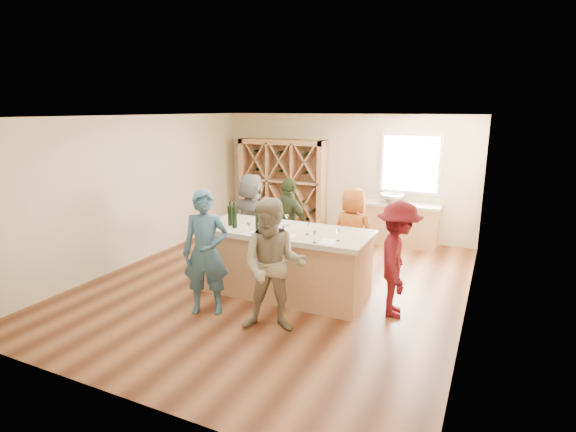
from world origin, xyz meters
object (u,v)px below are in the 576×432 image
at_px(wine_bottle_d, 258,219).
at_px(person_near_left, 206,252).
at_px(wine_bottle_b, 235,217).
at_px(wine_bottle_e, 264,220).
at_px(person_server, 398,259).
at_px(person_far_left, 252,218).
at_px(person_far_right, 353,233).
at_px(person_far_mid, 289,224).
at_px(wine_bottle_a, 230,216).
at_px(wine_rack, 282,185).
at_px(person_near_right, 273,266).
at_px(sink, 392,198).
at_px(tasting_counter_base, 285,264).

height_order(wine_bottle_d, person_near_left, person_near_left).
bearing_deg(person_near_left, wine_bottle_b, 67.27).
distance_m(wine_bottle_b, wine_bottle_d, 0.39).
distance_m(wine_bottle_e, person_server, 2.08).
relative_size(wine_bottle_d, person_far_left, 0.19).
height_order(person_far_right, person_far_left, person_far_left).
bearing_deg(person_server, wine_bottle_d, 83.03).
height_order(wine_bottle_e, person_near_left, person_near_left).
bearing_deg(person_near_left, wine_bottle_d, 43.76).
bearing_deg(person_far_mid, person_server, 175.11).
bearing_deg(person_far_mid, wine_bottle_a, 93.44).
bearing_deg(person_server, wine_rack, 32.53).
height_order(wine_bottle_d, person_near_right, person_near_right).
distance_m(person_near_left, person_near_right, 1.13).
height_order(sink, person_far_mid, person_far_mid).
bearing_deg(person_near_right, wine_bottle_a, 124.18).
xyz_separation_m(wine_rack, sink, (2.70, -0.07, -0.09)).
xyz_separation_m(sink, person_server, (0.88, -3.55, -0.17)).
relative_size(tasting_counter_base, wine_bottle_d, 7.91).
bearing_deg(wine_bottle_e, person_server, 5.59).
bearing_deg(tasting_counter_base, sink, 75.81).
xyz_separation_m(sink, wine_bottle_e, (-1.16, -3.75, 0.23)).
height_order(wine_rack, wine_bottle_a, wine_rack).
bearing_deg(person_near_left, tasting_counter_base, 31.57).
bearing_deg(person_far_right, person_far_left, 12.24).
height_order(sink, wine_bottle_a, wine_bottle_a).
relative_size(wine_rack, person_near_right, 1.21).
distance_m(sink, wine_bottle_d, 3.96).
relative_size(wine_bottle_b, person_near_right, 0.18).
relative_size(wine_rack, person_far_left, 1.28).
height_order(tasting_counter_base, wine_bottle_d, wine_bottle_d).
bearing_deg(tasting_counter_base, wine_bottle_b, -161.49).
bearing_deg(person_server, person_near_right, 117.65).
relative_size(wine_rack, tasting_counter_base, 0.85).
relative_size(wine_rack, wine_bottle_b, 6.60).
relative_size(wine_bottle_d, person_near_right, 0.18).
relative_size(wine_bottle_d, person_far_right, 0.21).
relative_size(person_near_right, person_far_left, 1.05).
relative_size(sink, wine_bottle_e, 1.69).
bearing_deg(person_far_left, person_near_left, 121.14).
xyz_separation_m(wine_bottle_a, wine_bottle_b, (0.14, -0.09, 0.01)).
relative_size(wine_rack, person_near_left, 1.21).
relative_size(wine_bottle_b, person_far_right, 0.21).
bearing_deg(person_far_left, wine_bottle_e, 143.80).
distance_m(wine_bottle_a, wine_bottle_d, 0.52).
bearing_deg(wine_bottle_d, wine_rack, 110.55).
height_order(sink, tasting_counter_base, sink).
relative_size(tasting_counter_base, wine_bottle_a, 8.15).
relative_size(person_far_right, person_far_left, 0.93).
bearing_deg(wine_bottle_b, wine_rack, 105.12).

